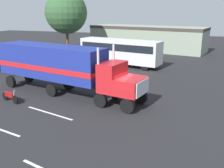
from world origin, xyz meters
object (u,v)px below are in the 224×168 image
(semi_truck, at_px, (60,65))
(person_bystander, at_px, (94,79))
(tree_left, at_px, (66,13))
(motorcycle, at_px, (10,96))
(parked_bus, at_px, (120,50))
(parked_car, at_px, (13,65))

(semi_truck, distance_m, person_bystander, 3.51)
(tree_left, bearing_deg, semi_truck, -63.27)
(semi_truck, bearing_deg, motorcycle, -129.18)
(semi_truck, distance_m, parked_bus, 13.08)
(parked_bus, relative_size, parked_car, 2.38)
(parked_bus, height_order, tree_left, tree_left)
(parked_car, relative_size, motorcycle, 2.35)
(parked_car, bearing_deg, person_bystander, -14.51)
(parked_bus, bearing_deg, person_bystander, -86.10)
(motorcycle, bearing_deg, semi_truck, 50.82)
(parked_bus, distance_m, motorcycle, 16.96)
(person_bystander, xyz_separation_m, parked_bus, (-0.73, 10.74, 1.17))
(motorcycle, xyz_separation_m, tree_left, (-7.50, 23.70, 6.20))
(parked_bus, bearing_deg, tree_left, 147.79)
(motorcycle, bearing_deg, parked_car, 127.59)
(semi_truck, relative_size, parked_car, 3.02)
(person_bystander, relative_size, tree_left, 0.16)
(person_bystander, height_order, tree_left, tree_left)
(semi_truck, height_order, tree_left, tree_left)
(parked_car, relative_size, tree_left, 0.47)
(motorcycle, relative_size, tree_left, 0.20)
(semi_truck, distance_m, parked_car, 10.86)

